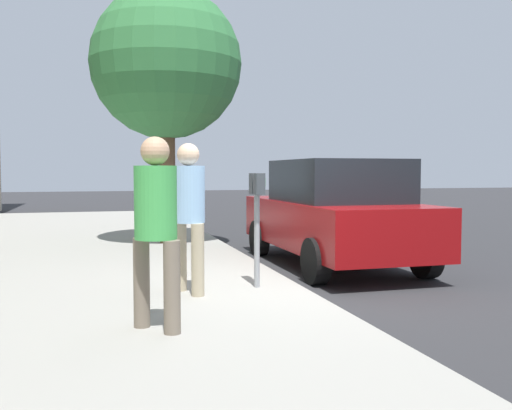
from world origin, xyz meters
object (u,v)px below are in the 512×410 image
object	(u,v)px
pedestrian_at_meter	(189,205)
parked_sedan_near	(334,213)
traffic_signal	(165,134)
parking_meter	(257,205)
pedestrian_bystander	(156,217)
street_tree	(166,64)

from	to	relation	value
pedestrian_at_meter	parked_sedan_near	bearing A→B (deg)	14.66
parked_sedan_near	traffic_signal	distance (m)	7.09
parking_meter	pedestrian_bystander	distance (m)	2.11
pedestrian_bystander	traffic_signal	size ratio (longest dim) A/B	0.48
pedestrian_bystander	parking_meter	bearing A→B (deg)	9.29
parking_meter	traffic_signal	xyz separation A→B (m)	(8.60, 0.11, 1.41)
parking_meter	pedestrian_at_meter	world-z (taller)	pedestrian_at_meter
pedestrian_at_meter	pedestrian_bystander	world-z (taller)	pedestrian_at_meter
pedestrian_at_meter	pedestrian_bystander	bearing A→B (deg)	-132.57
parking_meter	street_tree	size ratio (longest dim) A/B	0.28
pedestrian_bystander	traffic_signal	distance (m)	10.36
parking_meter	parked_sedan_near	distance (m)	2.79
pedestrian_at_meter	traffic_signal	world-z (taller)	traffic_signal
pedestrian_at_meter	parked_sedan_near	world-z (taller)	pedestrian_at_meter
parking_meter	parked_sedan_near	bearing A→B (deg)	-43.47
parked_sedan_near	pedestrian_at_meter	bearing A→B (deg)	127.56
parking_meter	pedestrian_bystander	world-z (taller)	pedestrian_bystander
pedestrian_at_meter	street_tree	distance (m)	5.43
pedestrian_bystander	traffic_signal	bearing A→B (deg)	43.36
parked_sedan_near	street_tree	xyz separation A→B (m)	(2.68, 2.44, 2.80)
pedestrian_at_meter	street_tree	world-z (taller)	street_tree
parking_meter	parked_sedan_near	xyz separation A→B (m)	(2.01, -1.91, -0.27)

